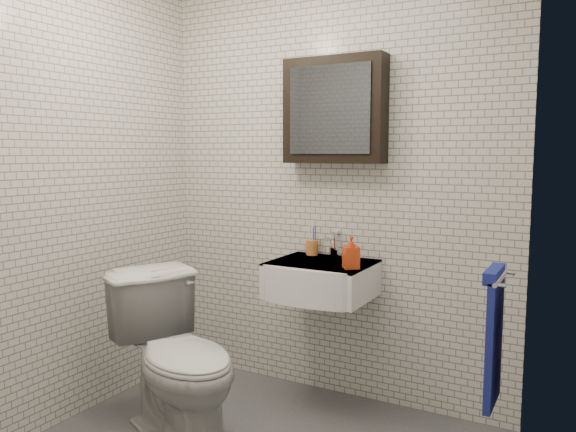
{
  "coord_description": "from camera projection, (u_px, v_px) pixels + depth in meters",
  "views": [
    {
      "loc": [
        1.39,
        -2.03,
        1.46
      ],
      "look_at": [
        0.01,
        0.45,
        1.14
      ],
      "focal_mm": 35.0,
      "sensor_mm": 36.0,
      "label": 1
    }
  ],
  "objects": [
    {
      "name": "room_shell",
      "position": [
        236.0,
        151.0,
        2.44
      ],
      "size": [
        2.22,
        2.02,
        2.51
      ],
      "color": "silver",
      "rests_on": "ground"
    },
    {
      "name": "washbasin",
      "position": [
        319.0,
        279.0,
        3.13
      ],
      "size": [
        0.55,
        0.5,
        0.2
      ],
      "color": "white",
      "rests_on": "room_shell"
    },
    {
      "name": "faucet",
      "position": [
        333.0,
        246.0,
        3.28
      ],
      "size": [
        0.06,
        0.2,
        0.15
      ],
      "color": "silver",
      "rests_on": "washbasin"
    },
    {
      "name": "mirror_cabinet",
      "position": [
        334.0,
        110.0,
        3.19
      ],
      "size": [
        0.6,
        0.15,
        0.6
      ],
      "color": "black",
      "rests_on": "room_shell"
    },
    {
      "name": "towel_rail",
      "position": [
        494.0,
        331.0,
        2.32
      ],
      "size": [
        0.09,
        0.3,
        0.58
      ],
      "color": "silver",
      "rests_on": "room_shell"
    },
    {
      "name": "toothbrush_cup",
      "position": [
        312.0,
        247.0,
        3.36
      ],
      "size": [
        0.09,
        0.09,
        0.2
      ],
      "rotation": [
        0.0,
        0.0,
        -0.36
      ],
      "color": "#C66F31",
      "rests_on": "washbasin"
    },
    {
      "name": "soap_bottle",
      "position": [
        351.0,
        252.0,
        2.96
      ],
      "size": [
        0.11,
        0.11,
        0.17
      ],
      "primitive_type": "imported",
      "rotation": [
        0.0,
        0.0,
        0.66
      ],
      "color": "orange",
      "rests_on": "washbasin"
    },
    {
      "name": "toilet",
      "position": [
        178.0,
        360.0,
        2.82
      ],
      "size": [
        0.95,
        0.77,
        0.84
      ],
      "primitive_type": "imported",
      "rotation": [
        0.0,
        0.0,
        1.14
      ],
      "color": "silver",
      "rests_on": "ground"
    }
  ]
}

